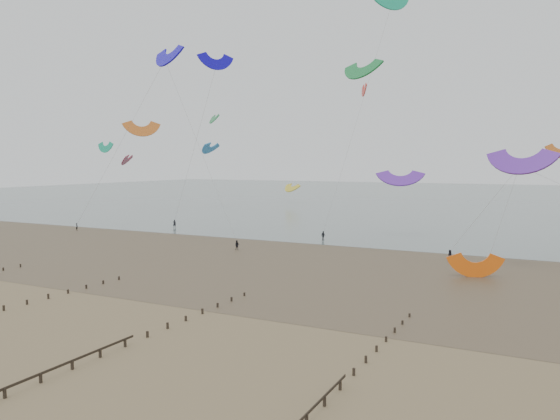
{
  "coord_description": "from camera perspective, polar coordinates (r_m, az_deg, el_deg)",
  "views": [
    {
      "loc": [
        33.8,
        -38.21,
        14.5
      ],
      "look_at": [
        0.24,
        28.0,
        8.0
      ],
      "focal_mm": 35.0,
      "sensor_mm": 36.0,
      "label": 1
    }
  ],
  "objects": [
    {
      "name": "kites_airborne",
      "position": [
        131.33,
        9.7,
        7.83
      ],
      "size": [
        246.21,
        109.04,
        45.66
      ],
      "color": "#257BC2",
      "rests_on": "ground"
    },
    {
      "name": "kitesurfers",
      "position": [
        90.28,
        21.04,
        -4.03
      ],
      "size": [
        105.93,
        21.02,
        1.85
      ],
      "color": "black",
      "rests_on": "ground"
    },
    {
      "name": "kitesurfer_lead",
      "position": [
        123.58,
        -20.45,
        -1.67
      ],
      "size": [
        0.7,
        0.68,
        1.62
      ],
      "primitive_type": "imported",
      "rotation": [
        0.0,
        0.0,
        2.43
      ],
      "color": "black",
      "rests_on": "ground"
    },
    {
      "name": "ground",
      "position": [
        53.04,
        -14.32,
        -11.02
      ],
      "size": [
        500.0,
        500.0,
        0.0
      ],
      "primitive_type": "plane",
      "color": "brown",
      "rests_on": "ground"
    },
    {
      "name": "grounded_kite",
      "position": [
        73.72,
        19.7,
        -6.64
      ],
      "size": [
        6.92,
        6.08,
        3.21
      ],
      "primitive_type": null,
      "rotation": [
        1.54,
        0.0,
        0.3
      ],
      "color": "#FF6110",
      "rests_on": "ground"
    },
    {
      "name": "sea_and_shore",
      "position": [
        83.17,
        -0.66,
        -5.03
      ],
      "size": [
        500.0,
        665.0,
        0.03
      ],
      "color": "#475654",
      "rests_on": "ground"
    }
  ]
}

